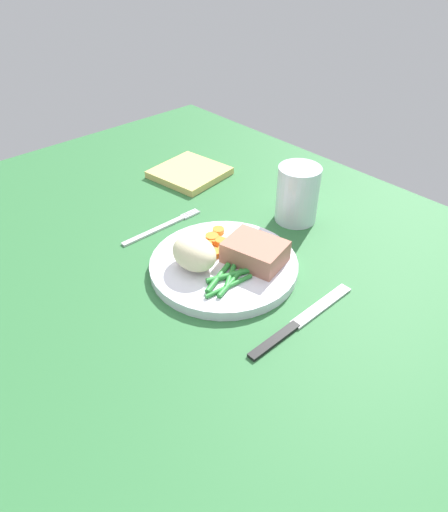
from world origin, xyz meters
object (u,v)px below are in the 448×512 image
meat_portion (255,252)px  knife (300,322)px  dinner_plate (224,265)px  fork (162,227)px  napkin (190,173)px  water_glass (297,198)px

meat_portion → knife: bearing=-17.2°
dinner_plate → fork: dinner_plate is taller
napkin → fork: bearing=-53.0°
knife → water_glass: size_ratio=1.97×
water_glass → dinner_plate: bearing=-83.8°
meat_portion → napkin: (-31.89, 12.57, -2.60)cm
knife → fork: bearing=-175.5°
fork → napkin: (-12.44, 16.51, 0.52)cm
meat_portion → napkin: size_ratio=0.66×
water_glass → fork: bearing=-125.2°
knife → napkin: (-44.69, 16.54, 0.52)cm
dinner_plate → meat_portion: (3.16, 3.69, 2.52)cm
dinner_plate → water_glass: size_ratio=2.25×
fork → knife: (32.25, -0.03, -0.00)cm
napkin → dinner_plate: bearing=-29.5°
fork → water_glass: (14.14, 20.02, 4.22)cm
dinner_plate → napkin: 33.01cm
dinner_plate → knife: size_ratio=1.14×
meat_portion → fork: size_ratio=0.54×
dinner_plate → meat_portion: size_ratio=2.60×
dinner_plate → water_glass: water_glass is taller
dinner_plate → knife: dinner_plate is taller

